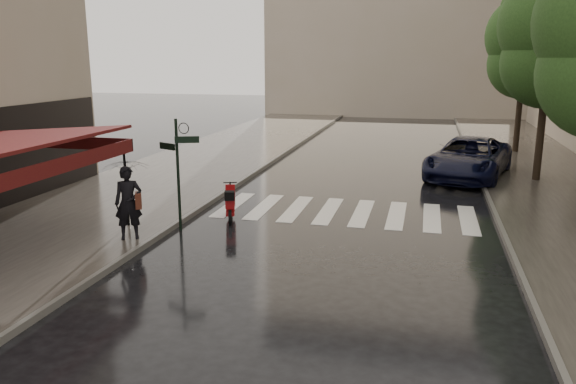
% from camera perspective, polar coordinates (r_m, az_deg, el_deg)
% --- Properties ---
extents(ground, '(120.00, 120.00, 0.00)m').
position_cam_1_polar(ground, '(12.88, -11.49, -8.07)').
color(ground, black).
rests_on(ground, ground).
extents(sidewalk_near, '(6.00, 60.00, 0.12)m').
position_cam_1_polar(sidewalk_near, '(25.21, -9.24, 2.73)').
color(sidewalk_near, '#38332D').
rests_on(sidewalk_near, ground).
extents(sidewalk_far, '(5.50, 60.00, 0.12)m').
position_cam_1_polar(sidewalk_far, '(23.77, 25.62, 0.93)').
color(sidewalk_far, '#38332D').
rests_on(sidewalk_far, ground).
extents(curb_near, '(0.12, 60.00, 0.16)m').
position_cam_1_polar(curb_near, '(24.19, -2.57, 2.48)').
color(curb_near, '#595651').
rests_on(curb_near, ground).
extents(curb_far, '(0.12, 60.00, 0.16)m').
position_cam_1_polar(curb_far, '(23.34, 18.90, 1.36)').
color(curb_far, '#595651').
rests_on(curb_far, ground).
extents(crosswalk, '(7.85, 3.20, 0.01)m').
position_cam_1_polar(crosswalk, '(17.57, 5.83, -2.01)').
color(crosswalk, silver).
rests_on(crosswalk, ground).
extents(signpost, '(1.17, 0.29, 3.10)m').
position_cam_1_polar(signpost, '(15.48, -11.11, 2.65)').
color(signpost, black).
rests_on(signpost, ground).
extents(tree_mid, '(3.80, 3.80, 8.34)m').
position_cam_1_polar(tree_mid, '(23.19, 25.17, 14.50)').
color(tree_mid, black).
rests_on(tree_mid, sidewalk_far).
extents(tree_far, '(3.80, 3.80, 8.16)m').
position_cam_1_polar(tree_far, '(30.12, 22.98, 13.91)').
color(tree_far, black).
rests_on(tree_far, sidewalk_far).
extents(pedestrian_with_umbrella, '(1.52, 1.53, 2.58)m').
position_cam_1_polar(pedestrian_with_umbrella, '(14.72, -16.08, 1.80)').
color(pedestrian_with_umbrella, black).
rests_on(pedestrian_with_umbrella, sidewalk_near).
extents(scooter, '(0.71, 1.49, 1.02)m').
position_cam_1_polar(scooter, '(16.62, -5.89, -1.24)').
color(scooter, black).
rests_on(scooter, ground).
extents(parked_car, '(4.01, 6.24, 1.60)m').
position_cam_1_polar(parked_car, '(23.46, 17.89, 3.30)').
color(parked_car, black).
rests_on(parked_car, ground).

